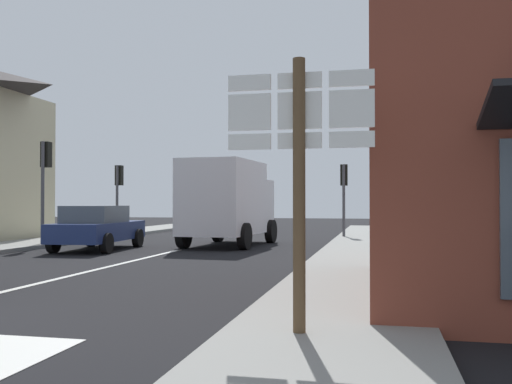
% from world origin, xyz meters
% --- Properties ---
extents(ground_plane, '(80.00, 80.00, 0.00)m').
position_xyz_m(ground_plane, '(0.00, 10.00, 0.00)').
color(ground_plane, black).
extents(sidewalk_right, '(2.43, 44.00, 0.14)m').
position_xyz_m(sidewalk_right, '(5.93, 8.00, 0.07)').
color(sidewalk_right, gray).
rests_on(sidewalk_right, ground).
extents(lane_centre_stripe, '(0.16, 12.00, 0.01)m').
position_xyz_m(lane_centre_stripe, '(0.00, 6.00, 0.01)').
color(lane_centre_stripe, silver).
rests_on(lane_centre_stripe, ground).
extents(sedan_far, '(2.18, 4.30, 1.47)m').
position_xyz_m(sedan_far, '(-2.67, 11.42, 0.76)').
color(sedan_far, navy).
rests_on(sedan_far, ground).
extents(delivery_truck, '(2.79, 5.15, 3.05)m').
position_xyz_m(delivery_truck, '(1.10, 14.09, 1.65)').
color(delivery_truck, silver).
rests_on(delivery_truck, ground).
extents(route_sign_post, '(1.66, 0.14, 3.20)m').
position_xyz_m(route_sign_post, '(5.61, 0.43, 2.00)').
color(route_sign_post, brown).
rests_on(route_sign_post, ground).
extents(traffic_light_near_left, '(0.30, 0.49, 3.72)m').
position_xyz_m(traffic_light_near_left, '(-5.02, 12.03, 2.75)').
color(traffic_light_near_left, '#47474C').
rests_on(traffic_light_near_left, ground).
extents(traffic_light_far_right, '(0.30, 0.49, 3.20)m').
position_xyz_m(traffic_light_far_right, '(5.02, 18.57, 2.37)').
color(traffic_light_far_right, '#47474C').
rests_on(traffic_light_far_right, ground).
extents(traffic_light_far_left, '(0.30, 0.49, 3.25)m').
position_xyz_m(traffic_light_far_left, '(-5.02, 17.80, 2.41)').
color(traffic_light_far_left, '#47474C').
rests_on(traffic_light_far_left, ground).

